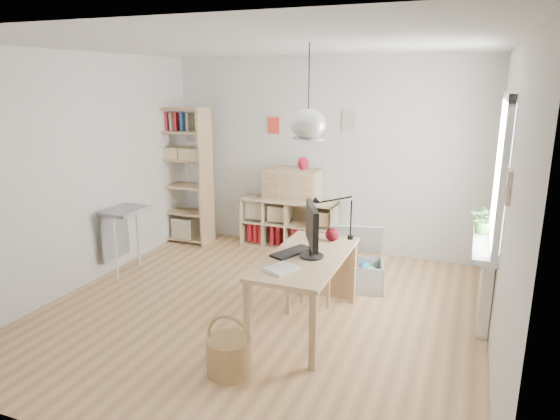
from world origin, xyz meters
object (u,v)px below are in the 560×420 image
(chair, at_px, (311,272))
(tall_bookshelf, at_px, (183,170))
(desk, at_px, (306,265))
(storage_chest, at_px, (356,268))
(monitor, at_px, (312,228))
(cube_shelf, at_px, (288,227))
(drawer_chest, at_px, (292,185))

(chair, bearing_deg, tall_bookshelf, 154.57)
(desk, relative_size, tall_bookshelf, 0.75)
(storage_chest, bearing_deg, monitor, -112.17)
(tall_bookshelf, xyz_separation_m, chair, (2.51, -1.57, -0.66))
(storage_chest, bearing_deg, cube_shelf, 126.07)
(tall_bookshelf, relative_size, drawer_chest, 2.56)
(chair, relative_size, storage_chest, 0.89)
(monitor, distance_m, drawer_chest, 2.43)
(monitor, bearing_deg, storage_chest, 56.89)
(tall_bookshelf, height_order, drawer_chest, tall_bookshelf)
(desk, bearing_deg, drawer_chest, 113.48)
(chair, height_order, storage_chest, chair)
(chair, height_order, monitor, monitor)
(storage_chest, bearing_deg, chair, -124.76)
(storage_chest, height_order, drawer_chest, drawer_chest)
(chair, xyz_separation_m, monitor, (0.13, -0.40, 0.60))
(tall_bookshelf, bearing_deg, monitor, -36.67)
(cube_shelf, relative_size, chair, 1.85)
(drawer_chest, bearing_deg, chair, -62.43)
(tall_bookshelf, distance_m, chair, 3.04)
(tall_bookshelf, height_order, chair, tall_bookshelf)
(chair, bearing_deg, storage_chest, 75.60)
(monitor, bearing_deg, chair, 83.33)
(desk, relative_size, drawer_chest, 1.92)
(tall_bookshelf, xyz_separation_m, drawer_chest, (1.63, 0.24, -0.14))
(tall_bookshelf, relative_size, storage_chest, 2.35)
(chair, distance_m, monitor, 0.73)
(desk, height_order, drawer_chest, drawer_chest)
(desk, distance_m, drawer_chest, 2.40)
(cube_shelf, xyz_separation_m, tall_bookshelf, (-1.56, -0.28, 0.79))
(drawer_chest, bearing_deg, cube_shelf, 151.51)
(storage_chest, xyz_separation_m, drawer_chest, (-1.18, 1.02, 0.72))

